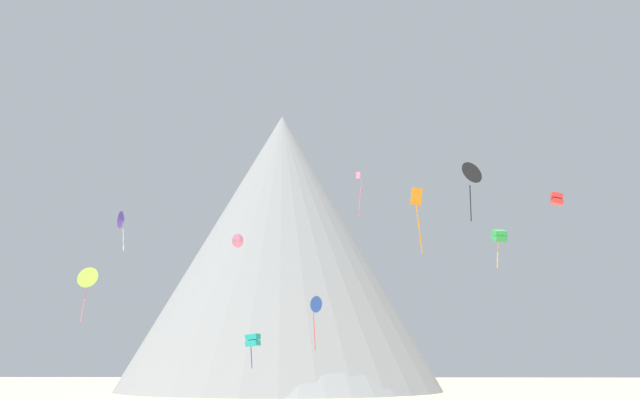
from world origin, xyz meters
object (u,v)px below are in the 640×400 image
(kite_orange_mid, at_px, (417,206))
(kite_red_mid, at_px, (557,199))
(rock_massif, at_px, (284,261))
(kite_green_mid, at_px, (499,236))
(kite_teal_low, at_px, (253,340))
(kite_rainbow_mid, at_px, (359,187))
(kite_blue_low, at_px, (315,305))
(kite_lime_low, at_px, (88,278))
(kite_black_mid, at_px, (471,174))
(kite_indigo_mid, at_px, (123,220))
(kite_pink_mid, at_px, (238,241))

(kite_orange_mid, xyz_separation_m, kite_red_mid, (19.50, 37.06, 8.04))
(kite_orange_mid, height_order, kite_red_mid, kite_red_mid)
(rock_massif, xyz_separation_m, kite_orange_mid, (14.85, -73.49, -5.57))
(kite_green_mid, height_order, kite_teal_low, kite_green_mid)
(kite_rainbow_mid, relative_size, kite_red_mid, 3.49)
(kite_orange_mid, bearing_deg, rock_massif, -50.72)
(rock_massif, xyz_separation_m, kite_green_mid, (23.28, -58.22, -5.25))
(kite_orange_mid, distance_m, kite_blue_low, 37.09)
(kite_teal_low, height_order, kite_lime_low, kite_lime_low)
(kite_black_mid, bearing_deg, kite_red_mid, -147.42)
(kite_blue_low, bearing_deg, rock_massif, -126.90)
(kite_green_mid, relative_size, kite_lime_low, 0.57)
(kite_orange_mid, bearing_deg, kite_indigo_mid, 2.43)
(kite_black_mid, height_order, kite_teal_low, kite_black_mid)
(kite_rainbow_mid, relative_size, kite_lime_low, 0.87)
(kite_lime_low, bearing_deg, kite_orange_mid, 142.29)
(kite_pink_mid, height_order, kite_orange_mid, kite_pink_mid)
(kite_black_mid, xyz_separation_m, kite_orange_mid, (-5.01, -8.12, -4.12))
(rock_massif, distance_m, kite_black_mid, 68.34)
(kite_rainbow_mid, xyz_separation_m, kite_indigo_mid, (-19.96, -23.63, -7.95))
(rock_massif, bearing_deg, kite_red_mid, -46.69)
(kite_orange_mid, relative_size, kite_red_mid, 2.95)
(kite_black_mid, distance_m, kite_teal_low, 22.98)
(rock_massif, relative_size, kite_blue_low, 12.17)
(kite_lime_low, bearing_deg, kite_red_mid, -168.72)
(rock_massif, bearing_deg, kite_pink_mid, -91.16)
(kite_teal_low, bearing_deg, kite_blue_low, -175.20)
(rock_massif, relative_size, kite_indigo_mid, 22.01)
(kite_rainbow_mid, distance_m, kite_indigo_mid, 31.94)
(kite_black_mid, height_order, kite_red_mid, kite_red_mid)
(kite_rainbow_mid, relative_size, kite_blue_low, 0.87)
(kite_red_mid, xyz_separation_m, kite_lime_low, (-52.86, -3.66, -9.35))
(kite_teal_low, distance_m, kite_lime_low, 28.35)
(kite_black_mid, xyz_separation_m, kite_blue_low, (-13.29, 27.80, -8.27))
(kite_pink_mid, distance_m, kite_blue_low, 13.32)
(rock_massif, bearing_deg, kite_rainbow_mid, -73.40)
(kite_green_mid, distance_m, kite_rainbow_mid, 24.30)
(kite_green_mid, relative_size, kite_blue_low, 0.57)
(kite_black_mid, bearing_deg, kite_blue_low, -95.27)
(kite_pink_mid, xyz_separation_m, kite_indigo_mid, (-7.45, -15.59, -0.63))
(kite_black_mid, relative_size, kite_pink_mid, 3.28)
(kite_pink_mid, bearing_deg, kite_rainbow_mid, -11.07)
(rock_massif, bearing_deg, kite_indigo_mid, -97.66)
(kite_pink_mid, height_order, kite_indigo_mid, kite_pink_mid)
(kite_pink_mid, relative_size, kite_orange_mid, 0.33)
(kite_rainbow_mid, distance_m, kite_red_mid, 22.93)
(rock_massif, bearing_deg, kite_lime_low, -114.78)
(kite_red_mid, bearing_deg, kite_black_mid, 152.76)
(kite_black_mid, distance_m, kite_pink_mid, 27.96)
(kite_blue_low, bearing_deg, kite_green_mid, 82.17)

